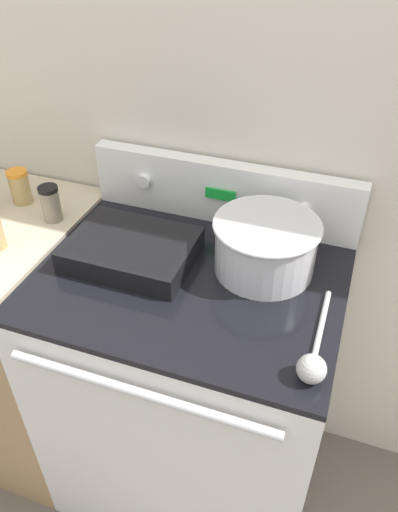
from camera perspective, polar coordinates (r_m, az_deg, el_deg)
kitchen_wall at (r=1.44m, az=3.83°, el=15.60°), size 8.00×0.05×2.50m
stove_range at (r=1.65m, az=-0.87°, el=-14.95°), size 0.80×0.65×0.95m
control_panel at (r=1.48m, az=2.82°, el=7.31°), size 0.80×0.07×0.19m
side_counter at (r=1.93m, az=-21.16°, el=-8.24°), size 0.61×0.62×0.96m
mixing_bowl at (r=1.29m, az=7.62°, el=1.42°), size 0.28×0.28×0.15m
casserole_dish at (r=1.36m, az=-7.71°, el=0.85°), size 0.33×0.25×0.06m
ladle at (r=1.10m, az=12.91°, el=-11.69°), size 0.06×0.31×0.06m
spice_jar_black_cap at (r=1.54m, az=-16.59°, el=5.79°), size 0.06×0.06×0.11m
spice_jar_orange_cap at (r=1.66m, az=-19.80°, el=7.48°), size 0.06×0.06×0.11m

